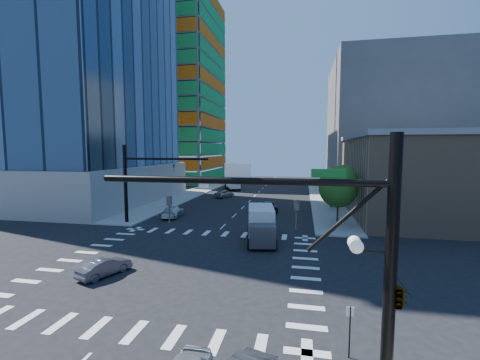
# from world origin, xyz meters

# --- Properties ---
(ground) EXTENTS (160.00, 160.00, 0.00)m
(ground) POSITION_xyz_m (0.00, 0.00, 0.00)
(ground) COLOR black
(ground) RESTS_ON ground
(road_markings) EXTENTS (20.00, 20.00, 0.01)m
(road_markings) POSITION_xyz_m (0.00, 0.00, 0.01)
(road_markings) COLOR silver
(road_markings) RESTS_ON ground
(sidewalk_ne) EXTENTS (5.00, 60.00, 0.15)m
(sidewalk_ne) POSITION_xyz_m (12.50, 40.00, 0.07)
(sidewalk_ne) COLOR gray
(sidewalk_ne) RESTS_ON ground
(sidewalk_nw) EXTENTS (5.00, 60.00, 0.15)m
(sidewalk_nw) POSITION_xyz_m (-12.50, 40.00, 0.07)
(sidewalk_nw) COLOR gray
(sidewalk_nw) RESTS_ON ground
(construction_building) EXTENTS (25.16, 34.50, 70.60)m
(construction_building) POSITION_xyz_m (-27.41, 61.93, 24.61)
(construction_building) COLOR gray
(construction_building) RESTS_ON ground
(commercial_building) EXTENTS (20.50, 22.50, 10.60)m
(commercial_building) POSITION_xyz_m (25.00, 22.00, 5.31)
(commercial_building) COLOR #9B7A5A
(commercial_building) RESTS_ON ground
(bg_building_ne) EXTENTS (24.00, 30.00, 28.00)m
(bg_building_ne) POSITION_xyz_m (27.00, 55.00, 14.00)
(bg_building_ne) COLOR #5C5753
(bg_building_ne) RESTS_ON ground
(signal_mast_se) EXTENTS (10.51, 2.48, 9.00)m
(signal_mast_se) POSITION_xyz_m (10.60, -11.50, 5.01)
(signal_mast_se) COLOR black
(signal_mast_se) RESTS_ON sidewalk_se
(signal_mast_nw) EXTENTS (10.20, 0.40, 9.00)m
(signal_mast_nw) POSITION_xyz_m (-10.00, 11.50, 5.49)
(signal_mast_nw) COLOR black
(signal_mast_nw) RESTS_ON sidewalk_nw
(tree_south) EXTENTS (4.16, 4.16, 6.82)m
(tree_south) POSITION_xyz_m (12.63, 13.90, 4.69)
(tree_south) COLOR #382316
(tree_south) RESTS_ON sidewalk_ne
(tree_north) EXTENTS (3.54, 3.52, 5.78)m
(tree_north) POSITION_xyz_m (12.93, 25.90, 3.99)
(tree_north) COLOR #382316
(tree_north) RESTS_ON sidewalk_ne
(no_parking_sign) EXTENTS (0.30, 0.06, 2.20)m
(no_parking_sign) POSITION_xyz_m (10.70, -9.00, 1.38)
(no_parking_sign) COLOR black
(no_parking_sign) RESTS_ON ground
(car_nb_far) EXTENTS (3.21, 5.22, 1.35)m
(car_nb_far) POSITION_xyz_m (4.06, 21.72, 0.68)
(car_nb_far) COLOR black
(car_nb_far) RESTS_ON ground
(car_sb_near) EXTENTS (2.52, 5.09, 1.42)m
(car_sb_near) POSITION_xyz_m (-7.54, 15.79, 0.71)
(car_sb_near) COLOR silver
(car_sb_near) RESTS_ON ground
(car_sb_mid) EXTENTS (3.27, 4.57, 1.45)m
(car_sb_mid) POSITION_xyz_m (-5.15, 33.33, 0.72)
(car_sb_mid) COLOR gray
(car_sb_mid) RESTS_ON ground
(car_sb_cross) EXTENTS (2.54, 3.91, 1.22)m
(car_sb_cross) POSITION_xyz_m (-4.54, -3.11, 0.61)
(car_sb_cross) COLOR #55545A
(car_sb_cross) RESTS_ON ground
(box_truck_near) EXTENTS (3.49, 6.32, 3.14)m
(box_truck_near) POSITION_xyz_m (4.98, 6.90, 1.39)
(box_truck_near) COLOR black
(box_truck_near) RESTS_ON ground
(box_truck_far) EXTENTS (4.46, 6.16, 2.97)m
(box_truck_far) POSITION_xyz_m (-6.09, 44.30, 1.32)
(box_truck_far) COLOR black
(box_truck_far) RESTS_ON ground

